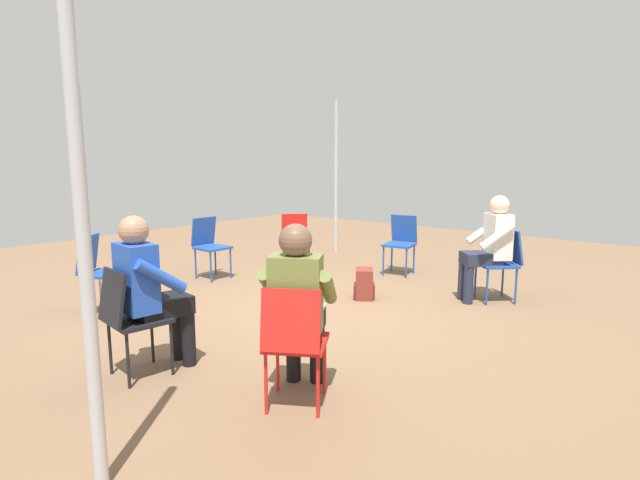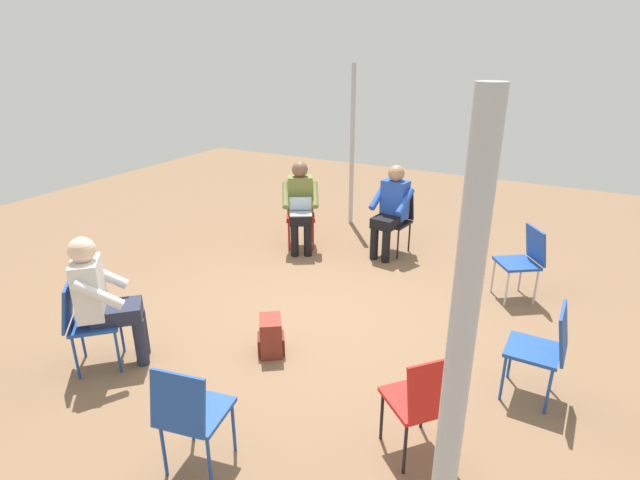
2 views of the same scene
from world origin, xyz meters
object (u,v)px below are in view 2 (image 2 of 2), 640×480
person_in_white (102,295)px  person_with_laptop (300,202)px  chair_south (190,412)px  chair_east (544,346)px  chair_north (396,217)px  backpack_near_laptop_user (271,338)px  chair_southwest (85,318)px  chair_northeast (524,258)px  person_in_blue (391,207)px  chair_southeast (423,399)px  chair_northwest (300,212)px

person_in_white → person_with_laptop: bearing=133.8°
chair_south → chair_east: 2.72m
chair_north → person_in_white: bearing=78.2°
person_with_laptop → backpack_near_laptop_user: size_ratio=3.44×
chair_north → chair_southwest: same height
chair_northeast → chair_southwest: size_ratio=1.00×
chair_south → person_in_white: 1.63m
person_in_white → person_in_blue: size_ratio=1.00×
chair_southeast → chair_northeast: bearing=36.1°
chair_northwest → chair_east: same height
chair_southwest → person_with_laptop: bearing=131.8°
chair_southeast → person_in_white: size_ratio=0.69×
chair_northwest → chair_southeast: bearing=100.6°
chair_southeast → person_with_laptop: bearing=83.8°
chair_south → person_in_white: size_ratio=0.69×
chair_southeast → person_in_blue: bearing=65.6°
chair_north → chair_south: same height
chair_northwest → backpack_near_laptop_user: chair_northwest is taller
chair_north → backpack_near_laptop_user: 2.95m
chair_northeast → chair_east: (0.38, -1.77, 0.00)m
chair_east → chair_southeast: (-0.65, -1.07, 0.00)m
chair_northeast → backpack_near_laptop_user: size_ratio=2.36×
chair_east → person_with_laptop: person_with_laptop is taller
chair_southwest → chair_east: bearing=67.8°
chair_east → chair_southeast: same height
chair_north → chair_southeast: size_ratio=1.00×
person_in_blue → backpack_near_laptop_user: bearing=95.1°
chair_south → backpack_near_laptop_user: size_ratio=2.36×
person_in_white → chair_southeast: bearing=50.9°
chair_north → person_in_blue: (-0.02, -0.17, 0.20)m
chair_northeast → chair_north: bearing=33.8°
chair_north → chair_northeast: 1.87m
person_in_blue → chair_northeast: bearing=171.7°
chair_south → chair_southeast: size_ratio=1.00×
chair_east → person_with_laptop: bearing=61.9°
chair_southeast → person_with_laptop: 3.99m
chair_east → person_in_white: size_ratio=0.69×
person_in_blue → person_with_laptop: bearing=26.3°
chair_north → person_in_white: 3.98m
chair_north → chair_southeast: 3.81m
chair_east → chair_southeast: bearing=150.0°
chair_east → person_in_blue: bearing=44.7°
chair_east → person_in_white: 3.70m
chair_southeast → backpack_near_laptop_user: bearing=111.7°
chair_northwest → chair_southwest: bearing=56.2°
chair_northeast → chair_east: same height
person_with_laptop → chair_northwest: bearing=-90.0°
backpack_near_laptop_user → chair_south: bearing=-77.1°
chair_southeast → person_in_blue: size_ratio=0.69×
chair_south → chair_southwest: bearing=152.9°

